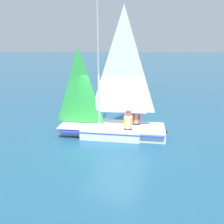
% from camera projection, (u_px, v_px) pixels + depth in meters
% --- Properties ---
extents(ground_plane, '(260.00, 260.00, 0.00)m').
position_uv_depth(ground_plane, '(112.00, 134.00, 9.36)').
color(ground_plane, '#235675').
extents(sailboat_main, '(4.49, 1.69, 5.21)m').
position_uv_depth(sailboat_main, '(112.00, 119.00, 9.17)').
color(sailboat_main, white).
rests_on(sailboat_main, ground_plane).
extents(sailor_helm, '(0.34, 0.30, 1.16)m').
position_uv_depth(sailor_helm, '(128.00, 124.00, 8.77)').
color(sailor_helm, black).
rests_on(sailor_helm, ground_plane).
extents(sailor_crew, '(0.34, 0.30, 1.16)m').
position_uv_depth(sailor_crew, '(136.00, 119.00, 9.34)').
color(sailor_crew, black).
rests_on(sailor_crew, ground_plane).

